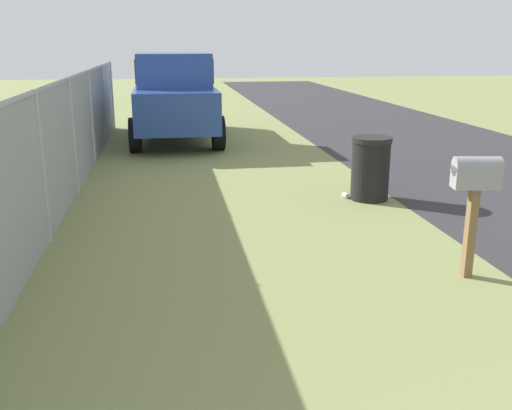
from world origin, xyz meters
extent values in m
cube|color=brown|center=(5.63, -1.32, 0.47)|extent=(0.09, 0.09, 0.94)
cube|color=gray|center=(5.63, -1.32, 1.05)|extent=(0.27, 0.48, 0.22)
cylinder|color=gray|center=(5.63, -1.32, 1.16)|extent=(0.27, 0.48, 0.20)
cube|color=red|center=(5.74, -1.32, 1.12)|extent=(0.02, 0.04, 0.18)
cube|color=#284793|center=(14.90, 1.47, 0.88)|extent=(4.96, 1.87, 0.90)
cube|color=#284793|center=(14.31, 1.47, 1.71)|extent=(1.70, 1.69, 0.76)
cube|color=black|center=(14.31, 1.47, 1.71)|extent=(1.65, 1.73, 0.53)
cube|color=#284793|center=(16.00, 0.65, 1.39)|extent=(2.57, 0.10, 0.12)
cube|color=#284793|center=(15.98, 2.32, 1.39)|extent=(2.57, 0.10, 0.12)
cylinder|color=black|center=(13.28, 0.55, 0.38)|extent=(0.76, 0.27, 0.76)
cylinder|color=black|center=(13.26, 2.37, 0.38)|extent=(0.76, 0.27, 0.76)
cylinder|color=black|center=(16.54, 0.58, 0.38)|extent=(0.76, 0.27, 0.76)
cylinder|color=black|center=(16.53, 2.40, 0.38)|extent=(0.76, 0.27, 0.76)
cylinder|color=black|center=(8.70, -1.36, 0.44)|extent=(0.57, 0.57, 0.88)
cylinder|color=black|center=(8.70, -1.36, 0.92)|extent=(0.60, 0.60, 0.08)
cylinder|color=#9EA3A8|center=(7.39, 3.15, 0.91)|extent=(0.07, 0.07, 1.83)
cylinder|color=#9EA3A8|center=(9.81, 3.15, 0.91)|extent=(0.07, 0.07, 1.83)
cylinder|color=#9EA3A8|center=(12.23, 3.15, 0.91)|extent=(0.07, 0.07, 1.83)
cylinder|color=#9EA3A8|center=(14.66, 3.15, 0.91)|extent=(0.07, 0.07, 1.83)
cylinder|color=#9EA3A8|center=(17.08, 3.15, 0.91)|extent=(0.07, 0.07, 1.83)
cube|color=#9EA3A8|center=(8.60, 3.15, 1.80)|extent=(16.95, 0.04, 0.04)
cube|color=gray|center=(8.60, 3.15, 0.91)|extent=(16.95, 0.01, 1.83)
cylinder|color=white|center=(8.82, -1.03, 0.04)|extent=(0.12, 0.11, 0.08)
camera|label=1|loc=(0.48, 1.68, 2.34)|focal=40.46mm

